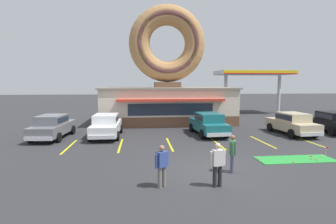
{
  "coord_description": "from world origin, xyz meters",
  "views": [
    {
      "loc": [
        -3.03,
        -10.77,
        3.74
      ],
      "look_at": [
        -1.36,
        5.0,
        2.0
      ],
      "focal_mm": 28.0,
      "sensor_mm": 36.0,
      "label": 1
    }
  ],
  "objects": [
    {
      "name": "ground_plane",
      "position": [
        0.0,
        0.0,
        0.0
      ],
      "size": [
        160.0,
        160.0,
        0.0
      ],
      "primitive_type": "plane",
      "color": "#2D2D30"
    },
    {
      "name": "donut_shop_building",
      "position": [
        -0.48,
        13.94,
        3.74
      ],
      "size": [
        12.3,
        6.75,
        10.96
      ],
      "color": "brown",
      "rests_on": "ground"
    },
    {
      "name": "putting_mat",
      "position": [
        4.54,
        1.06,
        0.01
      ],
      "size": [
        3.79,
        1.32,
        0.03
      ],
      "primitive_type": "cube",
      "color": "green",
      "rests_on": "ground"
    },
    {
      "name": "mini_donut_near_left",
      "position": [
        5.34,
        0.98,
        0.05
      ],
      "size": [
        0.13,
        0.13,
        0.04
      ],
      "primitive_type": "torus",
      "color": "#A5724C",
      "rests_on": "putting_mat"
    },
    {
      "name": "mini_donut_near_right",
      "position": [
        6.24,
        1.38,
        0.05
      ],
      "size": [
        0.13,
        0.13,
        0.04
      ],
      "primitive_type": "torus",
      "color": "#E5C666",
      "rests_on": "putting_mat"
    },
    {
      "name": "mini_donut_mid_left",
      "position": [
        2.8,
        1.29,
        0.05
      ],
      "size": [
        0.13,
        0.13,
        0.04
      ],
      "primitive_type": "torus",
      "color": "#D8667F",
      "rests_on": "putting_mat"
    },
    {
      "name": "mini_donut_mid_centre",
      "position": [
        5.59,
        1.38,
        0.05
      ],
      "size": [
        0.13,
        0.13,
        0.04
      ],
      "primitive_type": "torus",
      "color": "brown",
      "rests_on": "putting_mat"
    },
    {
      "name": "mini_donut_mid_right",
      "position": [
        5.48,
        0.79,
        0.05
      ],
      "size": [
        0.13,
        0.13,
        0.04
      ],
      "primitive_type": "torus",
      "color": "#A5724C",
      "rests_on": "putting_mat"
    },
    {
      "name": "mini_donut_far_left",
      "position": [
        4.15,
        0.53,
        0.05
      ],
      "size": [
        0.13,
        0.13,
        0.04
      ],
      "primitive_type": "torus",
      "color": "#D17F47",
      "rests_on": "putting_mat"
    },
    {
      "name": "golf_ball",
      "position": [
        3.66,
        0.73,
        0.05
      ],
      "size": [
        0.04,
        0.04,
        0.04
      ],
      "primitive_type": "sphere",
      "color": "white",
      "rests_on": "putting_mat"
    },
    {
      "name": "putting_flag_pin",
      "position": [
        6.22,
        1.14,
        0.44
      ],
      "size": [
        0.13,
        0.01,
        0.55
      ],
      "color": "silver",
      "rests_on": "putting_mat"
    },
    {
      "name": "car_grey",
      "position": [
        -9.01,
        7.58,
        0.87
      ],
      "size": [
        2.23,
        4.67,
        1.6
      ],
      "color": "slate",
      "rests_on": "ground"
    },
    {
      "name": "car_champagne",
      "position": [
        8.02,
        7.17,
        0.87
      ],
      "size": [
        2.14,
        4.64,
        1.6
      ],
      "color": "#BCAD89",
      "rests_on": "ground"
    },
    {
      "name": "car_teal",
      "position": [
        1.88,
        7.66,
        0.87
      ],
      "size": [
        2.21,
        4.67,
        1.6
      ],
      "color": "#196066",
      "rests_on": "ground"
    },
    {
      "name": "car_black",
      "position": [
        11.45,
        7.52,
        0.87
      ],
      "size": [
        2.13,
        4.63,
        1.6
      ],
      "color": "black",
      "rests_on": "ground"
    },
    {
      "name": "car_white",
      "position": [
        -5.42,
        7.63,
        0.87
      ],
      "size": [
        2.0,
        4.57,
        1.6
      ],
      "color": "silver",
      "rests_on": "ground"
    },
    {
      "name": "pedestrian_blue_sweater_man",
      "position": [
        -0.28,
        -1.84,
        0.89
      ],
      "size": [
        0.59,
        0.29,
        1.62
      ],
      "color": "#232328",
      "rests_on": "ground"
    },
    {
      "name": "pedestrian_hooded_kid",
      "position": [
        -2.29,
        -1.68,
        0.85
      ],
      "size": [
        0.52,
        0.41,
        1.55
      ],
      "color": "slate",
      "rests_on": "ground"
    },
    {
      "name": "pedestrian_leather_jacket_man",
      "position": [
        0.79,
        -0.39,
        0.88
      ],
      "size": [
        0.35,
        0.57,
        1.6
      ],
      "color": "#474C66",
      "rests_on": "ground"
    },
    {
      "name": "trash_bin",
      "position": [
        -6.66,
        10.81,
        0.5
      ],
      "size": [
        0.57,
        0.57,
        0.97
      ],
      "color": "#232833",
      "rests_on": "ground"
    },
    {
      "name": "gas_station_canopy",
      "position": [
        11.01,
        20.87,
        4.86
      ],
      "size": [
        9.0,
        4.46,
        5.3
      ],
      "color": "silver",
      "rests_on": "ground"
    },
    {
      "name": "parking_stripe_far_left",
      "position": [
        -7.26,
        5.0,
        0.0
      ],
      "size": [
        0.12,
        3.6,
        0.01
      ],
      "primitive_type": "cube",
      "color": "yellow",
      "rests_on": "ground"
    },
    {
      "name": "parking_stripe_left",
      "position": [
        -4.26,
        5.0,
        0.0
      ],
      "size": [
        0.12,
        3.6,
        0.01
      ],
      "primitive_type": "cube",
      "color": "yellow",
      "rests_on": "ground"
    },
    {
      "name": "parking_stripe_mid_left",
      "position": [
        -1.26,
        5.0,
        0.0
      ],
      "size": [
        0.12,
        3.6,
        0.01
      ],
      "primitive_type": "cube",
      "color": "yellow",
      "rests_on": "ground"
    },
    {
      "name": "parking_stripe_centre",
      "position": [
        1.74,
        5.0,
        0.0
      ],
      "size": [
        0.12,
        3.6,
        0.01
      ],
      "primitive_type": "cube",
      "color": "yellow",
      "rests_on": "ground"
    },
    {
      "name": "parking_stripe_mid_right",
      "position": [
        4.74,
        5.0,
        0.0
      ],
      "size": [
        0.12,
        3.6,
        0.01
      ],
      "primitive_type": "cube",
      "color": "yellow",
      "rests_on": "ground"
    },
    {
      "name": "parking_stripe_right",
      "position": [
        7.74,
        5.0,
        0.0
      ],
      "size": [
        0.12,
        3.6,
        0.01
      ],
      "primitive_type": "cube",
      "color": "yellow",
      "rests_on": "ground"
    }
  ]
}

